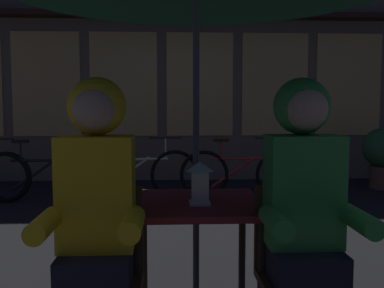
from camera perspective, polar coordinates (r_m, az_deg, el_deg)
name	(u,v)px	position (r m, az deg, el deg)	size (l,w,h in m)	color
cafe_table	(196,219)	(2.55, 0.51, -9.39)	(0.72, 0.72, 0.74)	maroon
lantern	(200,182)	(2.42, 0.99, -4.79)	(0.11, 0.11, 0.23)	white
chair_left	(99,271)	(2.27, -11.58, -15.34)	(0.40, 0.40, 0.87)	#513823
chair_right	(300,267)	(2.33, 13.38, -14.82)	(0.40, 0.40, 0.87)	#513823
person_left_hooded	(96,199)	(2.11, -11.99, -6.75)	(0.45, 0.56, 1.40)	black
person_right_hooded	(305,197)	(2.18, 13.99, -6.44)	(0.45, 0.56, 1.40)	black
bicycle_second	(44,175)	(6.23, -18.15, -3.78)	(1.68, 0.10, 0.84)	black
bicycle_third	(136,174)	(6.10, -6.99, -3.76)	(1.67, 0.27, 0.84)	black
bicycle_fourth	(242,173)	(6.14, 6.28, -3.69)	(1.68, 0.10, 0.84)	black
potted_plant	(383,153)	(7.41, 22.84, -1.02)	(0.60, 0.60, 0.92)	brown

